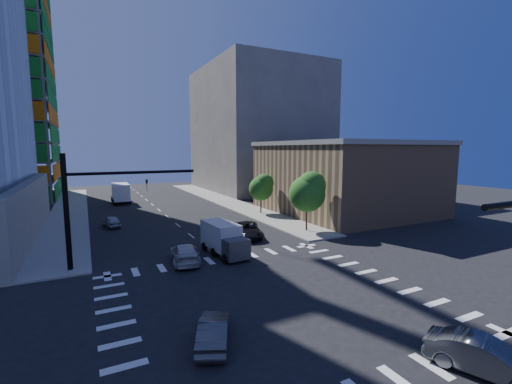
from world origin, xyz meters
TOP-DOWN VIEW (x-y plane):
  - ground at (0.00, 0.00)m, footprint 160.00×160.00m
  - road_markings at (0.00, 0.00)m, footprint 20.00×20.00m
  - sidewalk_ne at (12.50, 40.00)m, footprint 5.00×60.00m
  - sidewalk_nw at (-12.50, 40.00)m, footprint 5.00×60.00m
  - commercial_building at (25.00, 22.00)m, footprint 20.50×22.50m
  - bg_building_ne at (27.00, 55.00)m, footprint 24.00×30.00m
  - signal_mast_nw at (-10.00, 11.50)m, footprint 10.20×0.40m
  - tree_south at (12.63, 13.90)m, footprint 4.16×4.16m
  - tree_north at (12.93, 25.90)m, footprint 3.54×3.52m
  - car_nb_right at (4.56, -10.30)m, footprint 3.22×4.82m
  - car_nb_far at (5.32, 14.70)m, footprint 4.30×6.26m
  - car_sb_near at (-2.91, 9.62)m, footprint 3.01×5.57m
  - car_sb_mid at (-7.50, 26.62)m, footprint 2.26×4.19m
  - car_sb_cross at (-4.89, -3.04)m, footprint 2.93×4.26m
  - box_truck_near at (0.78, 9.81)m, footprint 2.76×5.58m
  - box_truck_far at (-4.66, 46.52)m, footprint 2.85×6.65m

SIDE VIEW (x-z plane):
  - ground at x=0.00m, z-range 0.00..0.00m
  - road_markings at x=0.00m, z-range 0.00..0.01m
  - sidewalk_ne at x=12.50m, z-range 0.00..0.15m
  - sidewalk_nw at x=-12.50m, z-range 0.00..0.15m
  - car_sb_cross at x=-4.89m, z-range 0.00..1.33m
  - car_sb_mid at x=-7.50m, z-range 0.00..1.36m
  - car_nb_right at x=4.56m, z-range 0.00..1.50m
  - car_sb_near at x=-2.91m, z-range 0.00..1.53m
  - car_nb_far at x=5.32m, z-range 0.00..1.59m
  - box_truck_near at x=0.78m, z-range -0.16..2.67m
  - box_truck_far at x=-4.66m, z-range -0.20..3.28m
  - tree_north at x=12.93m, z-range 1.10..6.88m
  - tree_south at x=12.63m, z-range 1.27..8.10m
  - commercial_building at x=25.00m, z-range 0.01..10.61m
  - signal_mast_nw at x=-10.00m, z-range 0.99..9.99m
  - bg_building_ne at x=27.00m, z-range 0.00..28.00m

